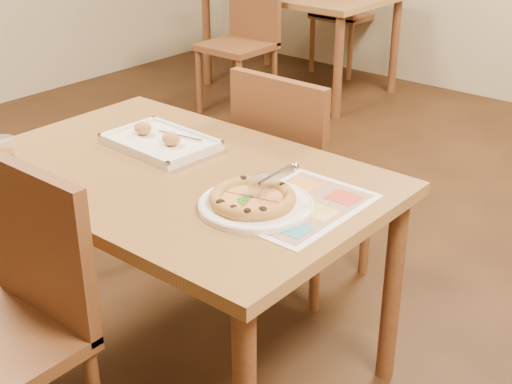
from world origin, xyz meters
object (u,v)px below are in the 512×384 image
Objects in this scene: dining_table at (178,195)px; chair_far at (292,158)px; glass_tumbler at (4,155)px; menu at (299,206)px; chair_near at (15,295)px; bg_chair_far at (339,2)px; appetizer_tray at (160,142)px; pizza_cutter at (272,179)px; pizza at (252,198)px; bg_chair_near at (246,26)px; bg_table at (300,3)px; plate at (256,205)px.

chair_far is at bearing 90.00° from dining_table.
glass_tumbler reaches higher than menu.
chair_near is (0.00, -0.60, -0.07)m from dining_table.
chair_near and bg_chair_far have the same top height.
chair_near is 0.75m from appetizer_tray.
pizza_cutter is 0.32× the size of menu.
pizza is 2.53× the size of glass_tumbler.
pizza is (0.35, 0.56, 0.18)m from chair_near.
bg_table is at bearing 90.00° from bg_chair_near.
dining_table is 1.00× the size of bg_table.
plate is (1.96, -2.24, 0.16)m from bg_chair_near.
bg_table is 9.85× the size of pizza_cutter.
pizza_cutter is at bearing 57.63° from chair_near.
chair_far is 0.73m from menu.
bg_chair_far is at bearing 58.07° from pizza_cutter.
appetizer_tray is 0.63m from menu.
pizza is (0.35, -0.05, 0.11)m from dining_table.
plate is (0.36, -0.04, 0.09)m from dining_table.
pizza_cutter is (1.98, -2.80, 0.17)m from bg_table.
chair_far is at bearing 120.65° from bg_chair_far.
appetizer_tray is at bearing 164.10° from pizza.
bg_table is at bearing 110.51° from glass_tumbler.
pizza_cutter is at bearing -47.97° from bg_chair_near.
bg_chair_near is (-1.60, 2.80, 0.00)m from chair_near.
bg_table is at bearing 126.55° from menu.
menu is (2.04, -2.15, 0.16)m from bg_chair_near.
glass_tumbler reaches higher than bg_table.
dining_table is 0.61m from chair_far.
chair_far is at bearing 90.00° from chair_near.
bg_table is 5.32× the size of pizza.
glass_tumbler is (-0.81, -0.33, -0.04)m from pizza_cutter.
dining_table is 4.05× the size of plate.
menu is at bearing 5.68° from dining_table.
pizza is at bearing -7.63° from dining_table.
glass_tumbler is (1.17, -3.63, 0.20)m from bg_chair_far.
bg_table is 3.34m from glass_tumbler.
bg_chair_near reaches higher than pizza.
bg_table is at bearing 117.68° from appetizer_tray.
bg_chair_near is 2.79m from glass_tumbler.
pizza is (1.95, -3.35, 0.18)m from bg_chair_far.
pizza is at bearing -15.90° from appetizer_tray.
chair_far is 0.75m from plate.
glass_tumbler is (-0.24, -0.43, 0.03)m from appetizer_tray.
chair_far reaches higher than appetizer_tray.
glass_tumbler is (-0.79, -0.29, 0.03)m from plate.
pizza_cutter is 0.88m from glass_tumbler.
chair_far and bg_chair_far have the same top height.
bg_chair_far is at bearing -59.35° from chair_far.
pizza is 0.66× the size of appetizer_tray.
bg_table is 3.04m from appetizer_tray.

